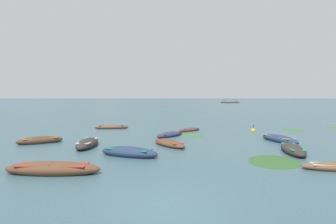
% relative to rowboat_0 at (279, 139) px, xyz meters
% --- Properties ---
extents(ground_plane, '(6000.00, 6000.00, 0.00)m').
position_rel_rowboat_0_xyz_m(ground_plane, '(-8.83, 1486.32, -0.21)').
color(ground_plane, '#385660').
extents(mountain_1, '(552.57, 552.57, 224.42)m').
position_rel_rowboat_0_xyz_m(mountain_1, '(-735.72, 1931.78, 112.01)').
color(mountain_1, '#4C5B56').
rests_on(mountain_1, ground).
extents(mountain_2, '(1010.54, 1010.54, 390.47)m').
position_rel_rowboat_0_xyz_m(mountain_2, '(-157.74, 2132.21, 195.03)').
color(mountain_2, '#4C5B56').
rests_on(mountain_2, ground).
extents(rowboat_0, '(2.42, 4.47, 0.66)m').
position_rel_rowboat_0_xyz_m(rowboat_0, '(0.00, 0.00, 0.00)').
color(rowboat_0, navy).
rests_on(rowboat_0, ground).
extents(rowboat_1, '(3.02, 3.60, 0.52)m').
position_rel_rowboat_0_xyz_m(rowboat_1, '(-9.05, 2.69, -0.04)').
color(rowboat_1, navy).
rests_on(rowboat_1, ground).
extents(rowboat_2, '(1.50, 4.06, 0.74)m').
position_rel_rowboat_0_xyz_m(rowboat_2, '(-14.98, -2.86, 0.02)').
color(rowboat_2, '#2D2826').
rests_on(rowboat_2, ground).
extents(rowboat_4, '(3.06, 3.67, 0.55)m').
position_rel_rowboat_0_xyz_m(rowboat_4, '(-8.98, -2.32, -0.03)').
color(rowboat_4, brown).
rests_on(rowboat_4, ground).
extents(rowboat_5, '(4.58, 1.29, 0.71)m').
position_rel_rowboat_0_xyz_m(rowboat_5, '(-14.33, -9.93, 0.01)').
color(rowboat_5, brown).
rests_on(rowboat_5, ground).
extents(rowboat_6, '(2.89, 2.74, 0.43)m').
position_rel_rowboat_0_xyz_m(rowboat_6, '(-7.07, 6.85, -0.07)').
color(rowboat_6, brown).
rests_on(rowboat_6, ground).
extents(rowboat_7, '(4.04, 1.78, 0.60)m').
position_rel_rowboat_0_xyz_m(rowboat_7, '(-16.01, 8.90, -0.02)').
color(rowboat_7, brown).
rests_on(rowboat_7, ground).
extents(rowboat_8, '(3.49, 2.83, 0.68)m').
position_rel_rowboat_0_xyz_m(rowboat_8, '(-19.22, -1.45, 0.01)').
color(rowboat_8, '#4C3323').
rests_on(rowboat_8, ground).
extents(rowboat_9, '(1.81, 4.22, 0.65)m').
position_rel_rowboat_0_xyz_m(rowboat_9, '(-0.82, -4.55, -0.00)').
color(rowboat_9, '#2D2826').
rests_on(rowboat_9, ground).
extents(rowboat_10, '(4.10, 2.59, 0.71)m').
position_rel_rowboat_0_xyz_m(rowboat_10, '(-11.38, -5.93, 0.02)').
color(rowboat_10, navy).
rests_on(rowboat_10, ground).
extents(ferry_0, '(11.36, 5.62, 2.54)m').
position_rel_rowboat_0_xyz_m(ferry_0, '(26.53, 158.19, 0.24)').
color(ferry_0, '#4C3323').
rests_on(ferry_0, ground).
extents(mooring_buoy, '(0.49, 0.49, 0.90)m').
position_rel_rowboat_0_xyz_m(mooring_buoy, '(-0.36, 6.44, -0.10)').
color(mooring_buoy, yellow).
rests_on(mooring_buoy, ground).
extents(weed_patch_1, '(2.85, 2.79, 0.14)m').
position_rel_rowboat_0_xyz_m(weed_patch_1, '(-6.97, 3.16, -0.21)').
color(weed_patch_1, '#38662D').
rests_on(weed_patch_1, ground).
extents(weed_patch_3, '(2.34, 2.06, 0.14)m').
position_rel_rowboat_0_xyz_m(weed_patch_3, '(10.22, 10.30, -0.21)').
color(weed_patch_3, '#38662D').
rests_on(weed_patch_3, ground).
extents(weed_patch_4, '(3.15, 3.22, 0.14)m').
position_rel_rowboat_0_xyz_m(weed_patch_4, '(4.47, 7.86, -0.21)').
color(weed_patch_4, '#38662D').
rests_on(weed_patch_4, ground).
extents(weed_patch_5, '(3.85, 4.28, 0.14)m').
position_rel_rowboat_0_xyz_m(weed_patch_5, '(-2.99, -7.21, -0.21)').
color(weed_patch_5, '#2D5628').
rests_on(weed_patch_5, ground).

